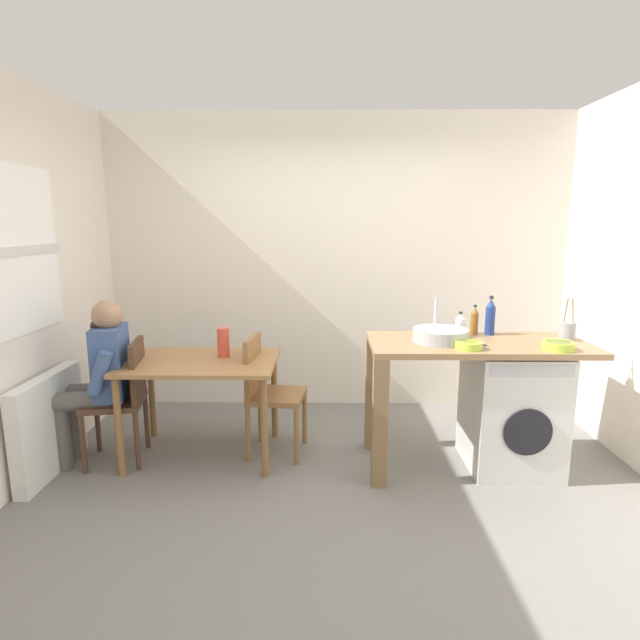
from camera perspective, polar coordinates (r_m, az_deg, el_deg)
The scene contains 19 objects.
ground_plane at distance 3.44m, azimuth 2.34°, elevation -19.27°, with size 5.46×5.46×0.00m, color slate.
wall_back at distance 4.73m, azimuth 1.89°, elevation 6.36°, with size 4.60×0.10×2.70m, color silver.
radiator at distance 4.04m, azimuth -28.32°, elevation -10.39°, with size 0.10×0.80×0.70m, color white.
dining_table at distance 3.83m, azimuth -13.28°, elevation -5.83°, with size 1.10×0.76×0.74m.
chair_person_seat at distance 3.95m, azimuth -21.29°, elevation -7.81°, with size 0.46×0.46×0.90m.
chair_opposite at distance 3.84m, azimuth -6.00°, elevation -7.67°, with size 0.45×0.45×0.90m.
seated_person at distance 3.95m, azimuth -23.74°, elevation -5.54°, with size 0.53×0.53×1.20m.
kitchen_counter at distance 3.64m, azimuth 14.14°, elevation -4.81°, with size 1.50×0.68×0.92m.
washing_machine at distance 3.87m, azimuth 20.84°, elevation -9.40°, with size 0.60×0.61×0.86m.
sink_basin at distance 3.58m, azimuth 13.49°, elevation -1.68°, with size 0.38×0.38×0.09m, color #9EA0A5.
tap at distance 3.73m, azimuth 12.96°, elevation 0.34°, with size 0.02×0.02×0.28m, color #B2B2B7.
bottle_tall_green at distance 3.77m, azimuth 15.56°, elevation -0.58°, with size 0.06×0.06×0.18m.
bottle_squat_brown at distance 3.88m, azimuth 17.08°, elevation -0.09°, with size 0.06×0.06×0.22m.
bottle_clear_small at distance 3.88m, azimuth 18.71°, elevation 0.30°, with size 0.07×0.07×0.29m.
mixing_bowl at distance 3.43m, azimuth 16.48°, elevation -2.70°, with size 0.18×0.18×0.05m.
utensil_crock at distance 3.91m, azimuth 26.20°, elevation -1.08°, with size 0.11×0.11×0.30m.
colander at distance 3.61m, azimuth 25.38°, elevation -2.59°, with size 0.20×0.20×0.06m.
vase at distance 3.83m, azimuth -10.88°, elevation -2.51°, with size 0.09×0.09×0.22m, color #D84C38.
scissors at distance 3.55m, azimuth 17.17°, elevation -2.67°, with size 0.15×0.06×0.01m.
Camera 1 is at (-0.09, -2.97, 1.73)m, focal length 28.27 mm.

